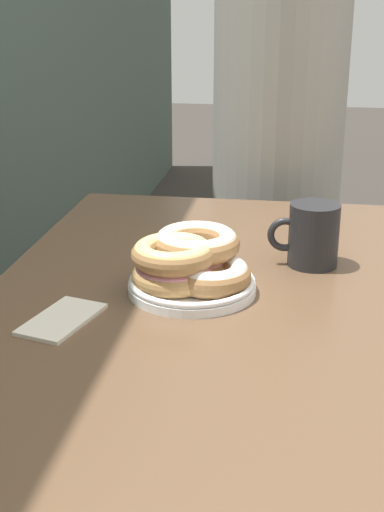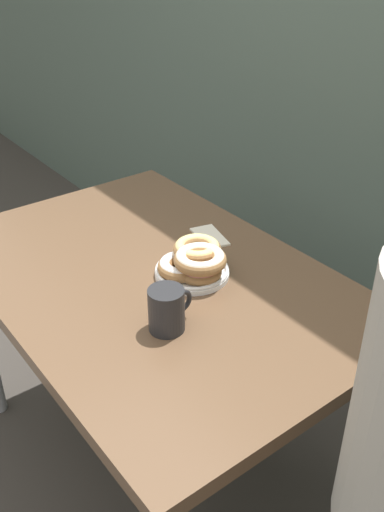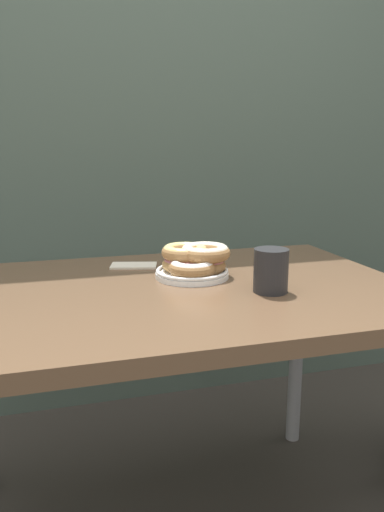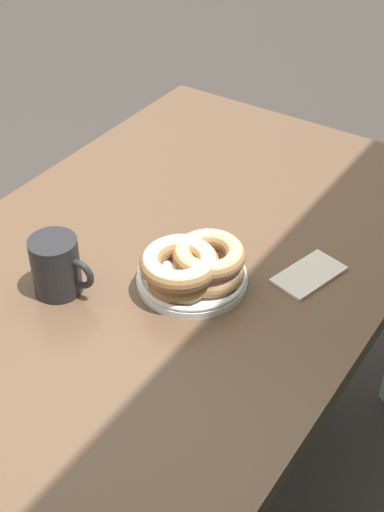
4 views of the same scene
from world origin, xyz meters
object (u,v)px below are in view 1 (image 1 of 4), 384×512
(coffee_mug, at_px, (312,234))
(napkin, at_px, (62,319))
(dining_table, at_px, (237,360))
(donut_plate, at_px, (191,264))
(person_figure, at_px, (277,173))

(coffee_mug, bearing_deg, napkin, 128.48)
(dining_table, distance_m, napkin, 0.27)
(dining_table, xyz_separation_m, napkin, (-0.06, 0.25, 0.08))
(donut_plate, bearing_deg, coffee_mug, -53.17)
(napkin, bearing_deg, person_figure, -15.93)
(donut_plate, bearing_deg, person_figure, -7.39)
(dining_table, height_order, coffee_mug, coffee_mug)
(person_figure, xyz_separation_m, napkin, (-0.94, 0.27, 0.01))
(dining_table, xyz_separation_m, person_figure, (0.88, -0.02, 0.07))
(dining_table, distance_m, person_figure, 0.88)
(coffee_mug, height_order, person_figure, person_figure)
(coffee_mug, relative_size, napkin, 0.81)
(donut_plate, xyz_separation_m, person_figure, (0.80, -0.10, -0.05))
(person_figure, bearing_deg, donut_plate, 172.61)
(donut_plate, bearing_deg, napkin, 130.27)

